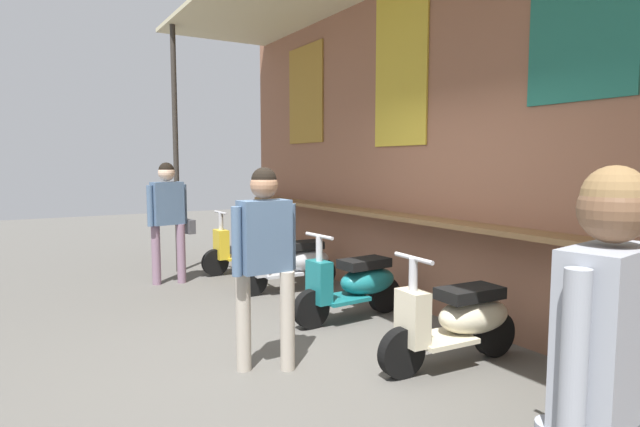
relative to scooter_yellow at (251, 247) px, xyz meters
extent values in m
plane|color=#56544F|center=(3.64, -1.08, -0.39)|extent=(28.10, 28.10, 0.00)
cube|color=#8C5B44|center=(3.64, 0.94, 1.54)|extent=(10.04, 0.25, 3.86)
cube|color=brown|center=(3.64, 0.64, 0.69)|extent=(9.03, 0.36, 0.05)
cube|color=olive|center=(0.33, 0.80, 2.35)|extent=(1.03, 0.02, 1.48)
cube|color=gold|center=(2.59, 0.80, 2.43)|extent=(0.92, 0.02, 1.86)
cube|color=#236B5B|center=(4.82, 0.80, 2.48)|extent=(0.95, 0.02, 1.35)
cylinder|color=#332D28|center=(-0.58, -0.97, 1.50)|extent=(0.08, 0.08, 3.78)
ellipsoid|color=gold|center=(0.00, 0.17, 0.01)|extent=(0.39, 0.70, 0.30)
cube|color=black|center=(0.00, 0.12, 0.21)|extent=(0.30, 0.55, 0.10)
cube|color=gold|center=(0.00, -0.18, -0.14)|extent=(0.38, 0.50, 0.04)
cube|color=gold|center=(0.00, -0.48, 0.08)|extent=(0.28, 0.16, 0.44)
cylinder|color=#B7B7BC|center=(0.00, -0.48, 0.21)|extent=(0.07, 0.07, 0.70)
cylinder|color=#B7B7BC|center=(0.00, -0.48, 0.56)|extent=(0.46, 0.04, 0.04)
cylinder|color=black|center=(0.00, -0.58, -0.19)|extent=(0.10, 0.40, 0.40)
cylinder|color=black|center=(0.00, 0.42, -0.19)|extent=(0.10, 0.40, 0.40)
ellipsoid|color=#B2B5BA|center=(1.42, 0.17, 0.01)|extent=(0.42, 0.72, 0.30)
cube|color=black|center=(1.42, 0.12, 0.21)|extent=(0.33, 0.57, 0.10)
cube|color=#B2B5BA|center=(1.40, -0.18, -0.14)|extent=(0.41, 0.52, 0.04)
cube|color=#B2B5BA|center=(1.39, -0.48, 0.08)|extent=(0.29, 0.18, 0.44)
cylinder|color=#B7B7BC|center=(1.39, -0.48, 0.21)|extent=(0.07, 0.07, 0.70)
cylinder|color=#B7B7BC|center=(1.39, -0.48, 0.56)|extent=(0.46, 0.06, 0.04)
cylinder|color=black|center=(1.38, -0.58, -0.19)|extent=(0.12, 0.40, 0.40)
cylinder|color=black|center=(1.44, 0.42, -0.19)|extent=(0.12, 0.40, 0.40)
ellipsoid|color=#197075|center=(2.85, 0.17, 0.01)|extent=(0.43, 0.72, 0.30)
cube|color=black|center=(2.85, 0.12, 0.21)|extent=(0.34, 0.57, 0.10)
cube|color=#197075|center=(2.87, -0.18, -0.14)|extent=(0.41, 0.52, 0.04)
cube|color=#197075|center=(2.89, -0.48, 0.08)|extent=(0.29, 0.18, 0.44)
cylinder|color=#B7B7BC|center=(2.89, -0.48, 0.21)|extent=(0.07, 0.07, 0.70)
cylinder|color=#B7B7BC|center=(2.89, -0.48, 0.56)|extent=(0.46, 0.07, 0.04)
cylinder|color=black|center=(2.90, -0.58, -0.19)|extent=(0.13, 0.41, 0.40)
cylinder|color=black|center=(2.83, 0.42, -0.19)|extent=(0.13, 0.41, 0.40)
ellipsoid|color=beige|center=(4.38, 0.17, 0.01)|extent=(0.42, 0.72, 0.30)
cube|color=black|center=(4.37, 0.12, 0.21)|extent=(0.33, 0.57, 0.10)
cube|color=beige|center=(4.36, -0.18, -0.14)|extent=(0.41, 0.52, 0.04)
cube|color=beige|center=(4.34, -0.48, 0.08)|extent=(0.29, 0.18, 0.44)
cylinder|color=#B7B7BC|center=(4.34, -0.48, 0.21)|extent=(0.07, 0.07, 0.70)
cylinder|color=#B7B7BC|center=(4.34, -0.48, 0.56)|extent=(0.46, 0.06, 0.04)
cylinder|color=black|center=(4.33, -0.58, -0.19)|extent=(0.12, 0.41, 0.40)
cylinder|color=black|center=(4.39, 0.42, -0.19)|extent=(0.12, 0.41, 0.40)
cube|color=#237533|center=(5.80, -0.18, -0.14)|extent=(0.38, 0.50, 0.04)
cube|color=#237533|center=(5.80, -0.48, 0.08)|extent=(0.28, 0.16, 0.44)
cylinder|color=#B7B7BC|center=(5.80, -0.48, 0.21)|extent=(0.07, 0.07, 0.70)
cylinder|color=#B7B7BC|center=(5.80, -0.48, 0.56)|extent=(0.46, 0.04, 0.04)
cube|color=#999EA8|center=(6.46, -1.48, 0.74)|extent=(0.27, 0.44, 0.59)
sphere|color=brown|center=(6.46, -1.48, 1.16)|extent=(0.23, 0.23, 0.23)
sphere|color=olive|center=(6.46, -1.48, 1.20)|extent=(0.21, 0.21, 0.21)
cylinder|color=#999EA8|center=(6.50, -1.73, 0.72)|extent=(0.08, 0.08, 0.56)
cylinder|color=#999EA8|center=(6.41, -1.24, 0.72)|extent=(0.08, 0.08, 0.56)
cube|color=maroon|center=(6.38, -1.17, 0.39)|extent=(0.27, 0.14, 0.20)
cylinder|color=gray|center=(0.12, -1.47, 0.03)|extent=(0.12, 0.12, 0.84)
cylinder|color=gray|center=(0.19, -1.14, 0.03)|extent=(0.12, 0.12, 0.84)
cube|color=slate|center=(0.16, -1.31, 0.75)|extent=(0.27, 0.45, 0.59)
sphere|color=beige|center=(0.16, -1.31, 1.17)|extent=(0.23, 0.23, 0.23)
sphere|color=black|center=(0.16, -1.31, 1.21)|extent=(0.21, 0.21, 0.21)
cylinder|color=slate|center=(0.20, -1.55, 0.72)|extent=(0.08, 0.08, 0.56)
cylinder|color=slate|center=(0.11, -1.06, 0.72)|extent=(0.08, 0.08, 0.56)
cube|color=#4C4C51|center=(0.08, -1.00, 0.39)|extent=(0.27, 0.14, 0.20)
cylinder|color=#ADA393|center=(3.55, -1.59, 0.02)|extent=(0.12, 0.12, 0.82)
cylinder|color=#ADA393|center=(3.72, -1.28, 0.02)|extent=(0.12, 0.12, 0.82)
cube|color=slate|center=(3.64, -1.44, 0.72)|extent=(0.22, 0.42, 0.58)
sphere|color=#A37556|center=(3.64, -1.44, 1.13)|extent=(0.22, 0.22, 0.22)
sphere|color=black|center=(3.64, -1.44, 1.17)|extent=(0.20, 0.20, 0.20)
cylinder|color=slate|center=(3.65, -1.68, 0.70)|extent=(0.08, 0.08, 0.55)
cylinder|color=slate|center=(3.63, -1.19, 0.70)|extent=(0.08, 0.08, 0.55)
camera|label=1|loc=(7.41, -3.17, 1.31)|focal=29.16mm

